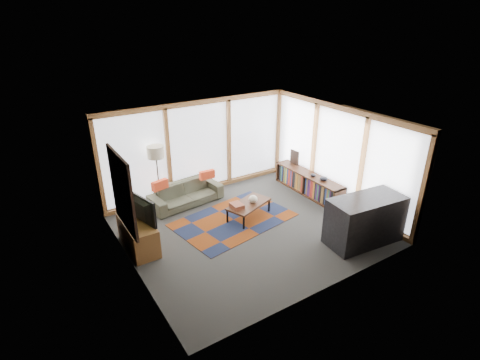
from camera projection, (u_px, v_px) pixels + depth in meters
ground at (249, 228)px, 8.81m from camera, size 5.50×5.50×0.00m
room_envelope at (254, 156)px, 8.86m from camera, size 5.52×5.02×2.62m
rug at (234, 220)px, 9.17m from camera, size 3.05×2.22×0.01m
sofa at (186, 194)px, 9.85m from camera, size 2.02×0.98×0.57m
pillow_left at (160, 185)px, 9.40m from camera, size 0.46×0.23×0.24m
pillow_right at (207, 175)px, 10.01m from camera, size 0.42×0.14×0.23m
floor_lamp at (158, 178)px, 9.41m from camera, size 0.43×0.43×1.69m
coffee_table at (249, 210)px, 9.23m from camera, size 1.27×0.93×0.38m
book_stack at (237, 206)px, 8.92m from camera, size 0.25×0.32×0.11m
vase at (253, 199)px, 9.15m from camera, size 0.23×0.23×0.19m
bookshelf at (308, 184)px, 10.40m from camera, size 0.43×2.37×0.59m
bowl_a at (324, 179)px, 9.86m from camera, size 0.24×0.24×0.11m
bowl_b at (313, 175)px, 10.11m from camera, size 0.18×0.18×0.08m
shelf_picture at (295, 157)px, 10.87m from camera, size 0.07×0.32×0.41m
tv_console at (138, 235)px, 7.98m from camera, size 0.53×1.28×0.64m
television at (137, 210)px, 7.71m from camera, size 0.38×1.02×0.59m
bar_counter at (365, 220)px, 8.12m from camera, size 1.74×0.95×1.06m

